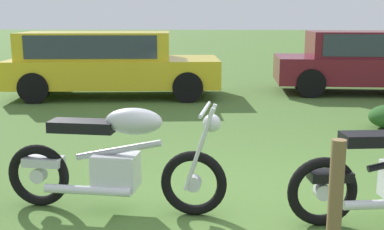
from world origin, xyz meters
The scene contains 5 objects.
ground_plane centered at (0.00, 0.00, 0.00)m, with size 120.00×120.00×0.00m, color #476B2D.
motorcycle_silver centered at (-1.27, -0.24, 0.49)m, with size 2.08×0.64×1.02m.
car_yellow centered at (-2.82, 6.22, 0.84)m, with size 4.73×2.27×1.43m.
car_burgundy centered at (2.99, 7.02, 0.80)m, with size 4.08×1.94×1.43m.
fence_post_wooden centered at (0.46, -1.27, 0.48)m, with size 0.10×0.10×0.97m, color brown.
Camera 1 is at (-0.36, -4.42, 1.77)m, focal length 45.06 mm.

